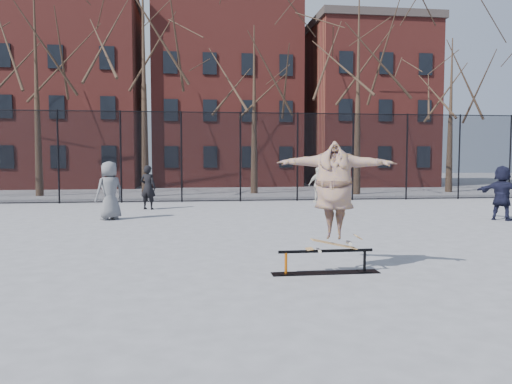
{
  "coord_description": "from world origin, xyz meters",
  "views": [
    {
      "loc": [
        -0.96,
        -9.19,
        1.98
      ],
      "look_at": [
        0.42,
        1.5,
        1.23
      ],
      "focal_mm": 35.0,
      "sensor_mm": 36.0,
      "label": 1
    }
  ],
  "objects": [
    {
      "name": "ground",
      "position": [
        0.0,
        0.0,
        0.0
      ],
      "size": [
        100.0,
        100.0,
        0.0
      ],
      "primitive_type": "plane",
      "color": "slate"
    },
    {
      "name": "skate_rail",
      "position": [
        1.3,
        -0.99,
        0.16
      ],
      "size": [
        1.87,
        0.29,
        0.41
      ],
      "color": "black",
      "rests_on": "ground"
    },
    {
      "name": "skateboard",
      "position": [
        1.44,
        -0.99,
        0.46
      ],
      "size": [
        0.85,
        0.2,
        0.1
      ],
      "primitive_type": null,
      "color": "#9C673E",
      "rests_on": "skate_rail"
    },
    {
      "name": "skater",
      "position": [
        1.44,
        -0.99,
        1.34
      ],
      "size": [
        2.1,
        1.29,
        1.66
      ],
      "primitive_type": "imported",
      "rotation": [
        0.0,
        0.0,
        -0.39
      ],
      "color": "#44388D",
      "rests_on": "skateboard"
    },
    {
      "name": "bystander_grey",
      "position": [
        -3.55,
        7.03,
        0.93
      ],
      "size": [
        1.08,
        1.02,
        1.86
      ],
      "primitive_type": "imported",
      "rotation": [
        0.0,
        0.0,
        3.78
      ],
      "color": "#5D5E62",
      "rests_on": "ground"
    },
    {
      "name": "bystander_black",
      "position": [
        -2.61,
        10.06,
        0.84
      ],
      "size": [
        0.72,
        0.6,
        1.68
      ],
      "primitive_type": "imported",
      "rotation": [
        0.0,
        0.0,
        2.75
      ],
      "color": "black",
      "rests_on": "ground"
    },
    {
      "name": "bystander_white",
      "position": [
        4.52,
        12.0,
        0.78
      ],
      "size": [
        0.96,
        0.51,
        1.55
      ],
      "primitive_type": "imported",
      "rotation": [
        0.0,
        0.0,
        3.3
      ],
      "color": "beige",
      "rests_on": "ground"
    },
    {
      "name": "bystander_navy",
      "position": [
        8.74,
        5.33,
        0.86
      ],
      "size": [
        1.45,
        1.53,
        1.72
      ],
      "primitive_type": "imported",
      "rotation": [
        0.0,
        0.0,
        2.3
      ],
      "color": "black",
      "rests_on": "ground"
    },
    {
      "name": "fence",
      "position": [
        -0.01,
        13.0,
        2.05
      ],
      "size": [
        34.03,
        0.07,
        4.0
      ],
      "color": "black",
      "rests_on": "ground"
    },
    {
      "name": "tree_row",
      "position": [
        -0.25,
        17.15,
        7.36
      ],
      "size": [
        33.66,
        7.46,
        10.67
      ],
      "color": "black",
      "rests_on": "ground"
    },
    {
      "name": "rowhouses",
      "position": [
        0.72,
        26.0,
        6.06
      ],
      "size": [
        29.0,
        7.0,
        13.0
      ],
      "color": "maroon",
      "rests_on": "ground"
    }
  ]
}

